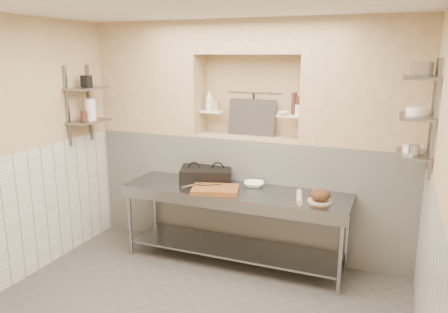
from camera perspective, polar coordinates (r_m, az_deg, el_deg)
The scene contains 46 objects.
wall_left at distance 5.05m, azimuth -26.40°, elevation 0.39°, with size 0.10×3.90×2.80m, color tan.
wall_right at distance 3.42m, azimuth 27.14°, elevation -5.31°, with size 0.10×3.90×2.80m, color tan.
wall_back at distance 5.61m, azimuth 4.12°, elevation 2.89°, with size 4.00×0.10×2.80m, color tan.
backwall_lower at distance 5.55m, azimuth 3.20°, elevation -4.67°, with size 4.00×0.40×1.40m, color silver.
alcove_sill at distance 5.37m, azimuth 3.30°, elevation 2.56°, with size 1.30×0.40×0.02m, color tan.
backwall_pillar_left at distance 5.85m, azimuth -9.20°, elevation 10.09°, with size 1.35×0.40×1.40m, color tan.
backwall_pillar_right at distance 5.02m, azimuth 18.05°, elevation 9.14°, with size 1.35×0.40×1.40m, color tan.
backwall_header at distance 5.28m, azimuth 3.47°, elevation 15.35°, with size 1.30×0.40×0.40m, color tan.
wainscot_left at distance 5.20m, azimuth -25.17°, elevation -7.21°, with size 0.02×3.90×1.40m, color silver.
wainscot_right at distance 3.68m, azimuth 25.00°, elevation -15.64°, with size 0.02×3.90×1.40m, color silver.
alcove_shelf_left at distance 5.50m, azimuth -1.62°, elevation 5.89°, with size 0.28×0.16×0.03m, color white.
alcove_shelf_right at distance 5.19m, azimuth 8.59°, elevation 5.30°, with size 0.28×0.16×0.03m, color white.
utensil_rail at distance 5.46m, azimuth 3.95°, elevation 8.44°, with size 0.02×0.02×0.70m, color gray.
hanging_steel at distance 5.46m, azimuth 3.86°, elevation 6.65°, with size 0.02×0.02×0.30m, color black.
splash_panel at distance 5.43m, azimuth 3.67°, elevation 5.12°, with size 0.60×0.02×0.45m, color #383330.
shelf_rail_left_a at distance 5.83m, azimuth -17.17°, elevation 6.72°, with size 0.03×0.03×0.95m, color slate.
shelf_rail_left_b at distance 5.53m, azimuth -19.77°, elevation 6.20°, with size 0.03×0.03×0.95m, color slate.
wall_shelf_left_lower at distance 5.62m, azimuth -17.23°, elevation 4.42°, with size 0.30×0.50×0.03m, color slate.
wall_shelf_left_upper at distance 5.58m, azimuth -17.51°, elevation 8.49°, with size 0.30×0.50×0.03m, color slate.
shelf_rail_right_a at distance 4.55m, azimuth 25.55°, elevation 4.96°, with size 0.03×0.03×1.05m, color slate.
shelf_rail_right_b at distance 4.15m, azimuth 25.83°, elevation 4.26°, with size 0.03×0.03×1.05m, color slate.
wall_shelf_right_lower at distance 4.40m, azimuth 23.48°, elevation 0.28°, with size 0.30×0.50×0.03m, color slate.
wall_shelf_right_mid at distance 4.34m, azimuth 23.91°, elevation 4.78°, with size 0.30×0.50×0.03m, color slate.
wall_shelf_right_upper at distance 4.31m, azimuth 24.34°, elevation 9.38°, with size 0.30×0.50×0.03m, color slate.
prep_table at distance 5.05m, azimuth 1.32°, elevation -7.16°, with size 2.60×0.70×0.90m.
panini_press at distance 5.30m, azimuth -2.37°, elevation -2.34°, with size 0.72×0.62×0.16m.
cutting_board at distance 4.91m, azimuth -1.14°, elevation -4.32°, with size 0.52×0.36×0.05m, color brown.
knife_blade at distance 4.98m, azimuth -1.84°, elevation -3.77°, with size 0.26×0.03×0.01m, color gray.
tongs at distance 4.96m, azimuth -4.17°, elevation -3.76°, with size 0.03×0.03×0.28m, color gray.
mixing_bowl at distance 5.09m, azimuth 3.93°, elevation -3.64°, with size 0.24×0.24×0.06m, color white.
rolling_pin at distance 4.69m, azimuth 9.82°, elevation -5.25°, with size 0.06×0.06×0.40m, color tan.
bread_board at distance 4.68m, azimuth 12.41°, elevation -5.71°, with size 0.26×0.26×0.01m, color tan.
bread_loaf at distance 4.66m, azimuth 12.46°, elevation -4.89°, with size 0.21×0.21×0.13m, color #4C2D19.
bottle_soap at distance 5.51m, azimuth -1.91°, elevation 7.36°, with size 0.10×0.10×0.26m, color white.
jar_alcove at distance 5.48m, azimuth -1.15°, elevation 6.67°, with size 0.08×0.08×0.13m, color tan.
bowl_alcove at distance 5.15m, azimuth 7.70°, elevation 5.64°, with size 0.13×0.13×0.04m, color white.
condiment_a at distance 5.14m, azimuth 9.65°, elevation 6.54°, with size 0.06×0.06×0.22m, color #432219.
condiment_b at distance 5.18m, azimuth 9.14°, elevation 6.84°, with size 0.06×0.06×0.26m, color #432219.
condiment_c at distance 5.15m, azimuth 9.67°, elevation 6.03°, with size 0.07×0.07×0.12m, color white.
jug_left at distance 5.63m, azimuth -17.06°, elevation 5.92°, with size 0.13×0.13×0.26m, color white.
jar_left at distance 5.55m, azimuth -17.82°, elevation 5.06°, with size 0.08×0.08×0.12m, color #432219.
box_left_upper at distance 5.58m, azimuth -17.53°, elevation 9.35°, with size 0.10×0.10×0.14m, color black.
bowl_right at distance 4.42m, azimuth 23.52°, elevation 0.89°, with size 0.19×0.19×0.06m, color white.
canister_right at distance 4.26m, azimuth 23.59°, elevation 0.73°, with size 0.10×0.10×0.10m, color gray.
bowl_right_mid at distance 4.36m, azimuth 23.96°, elevation 5.46°, with size 0.20×0.20×0.07m, color white.
basket_right at distance 4.36m, azimuth 24.41°, elevation 10.40°, with size 0.16×0.20×0.13m, color gray.
Camera 1 is at (1.69, -3.25, 2.40)m, focal length 35.00 mm.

